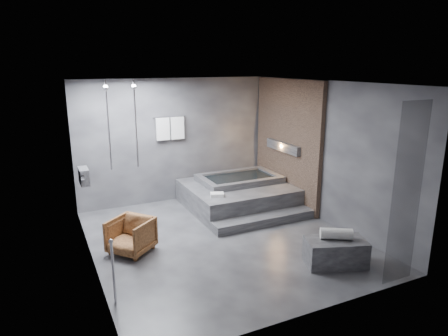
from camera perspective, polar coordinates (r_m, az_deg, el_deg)
room at (r=7.24m, az=1.78°, el=3.75°), size 5.00×5.04×2.82m
tub_deck at (r=8.95m, az=1.90°, el=-3.91°), size 2.20×2.00×0.50m
tub_step at (r=8.04m, az=5.79°, el=-7.40°), size 2.20×0.36×0.18m
concrete_bench at (r=6.71m, az=15.63°, el=-11.46°), size 1.05×0.80×0.42m
driftwood_chair at (r=6.99m, az=-13.15°, el=-9.39°), size 0.92×0.92×0.60m
rolled_towel at (r=6.61m, az=15.75°, el=-9.02°), size 0.52×0.41×0.18m
deck_towel at (r=8.09m, az=-0.99°, el=-3.83°), size 0.32×0.28×0.07m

